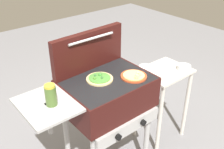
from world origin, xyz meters
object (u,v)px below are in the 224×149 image
at_px(grill, 106,97).
at_px(topping_bowl_far, 145,69).
at_px(pizza_cheese, 134,76).
at_px(sauce_jar, 51,95).
at_px(topping_bowl_near, 184,68).
at_px(prep_table, 163,90).
at_px(pizza_veggie, 100,78).

bearing_deg(grill, topping_bowl_far, 11.97).
relative_size(pizza_cheese, sauce_jar, 1.36).
xyz_separation_m(grill, pizza_cheese, (0.19, -0.10, 0.15)).
bearing_deg(topping_bowl_near, prep_table, 142.94).
bearing_deg(topping_bowl_far, prep_table, -36.96).
xyz_separation_m(sauce_jar, topping_bowl_near, (1.25, -0.07, -0.20)).
bearing_deg(grill, sauce_jar, -176.78).
bearing_deg(pizza_cheese, topping_bowl_far, 31.84).
height_order(grill, topping_bowl_near, grill).
xyz_separation_m(pizza_cheese, prep_table, (0.49, 0.11, -0.38)).
distance_m(sauce_jar, prep_table, 1.20).
relative_size(pizza_veggie, pizza_cheese, 1.00).
distance_m(grill, topping_bowl_near, 0.81).
bearing_deg(pizza_veggie, sauce_jar, -172.25).
relative_size(topping_bowl_near, topping_bowl_far, 1.06).
bearing_deg(pizza_cheese, prep_table, 12.20).
xyz_separation_m(sauce_jar, prep_table, (1.12, 0.03, -0.44)).
distance_m(grill, topping_bowl_far, 0.54).
height_order(grill, pizza_veggie, pizza_veggie).
height_order(pizza_cheese, sauce_jar, sauce_jar).
relative_size(sauce_jar, topping_bowl_near, 1.21).
bearing_deg(prep_table, pizza_veggie, 177.81).
bearing_deg(grill, prep_table, 0.37).
relative_size(pizza_cheese, prep_table, 0.26).
bearing_deg(sauce_jar, topping_bowl_near, -3.29).
distance_m(pizza_cheese, sauce_jar, 0.64).
distance_m(pizza_veggie, pizza_cheese, 0.25).
relative_size(prep_table, topping_bowl_far, 6.73).
height_order(sauce_jar, topping_bowl_far, sauce_jar).
xyz_separation_m(grill, topping_bowl_far, (0.53, 0.11, 0.01)).
distance_m(pizza_veggie, sauce_jar, 0.42).
height_order(pizza_veggie, sauce_jar, sauce_jar).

